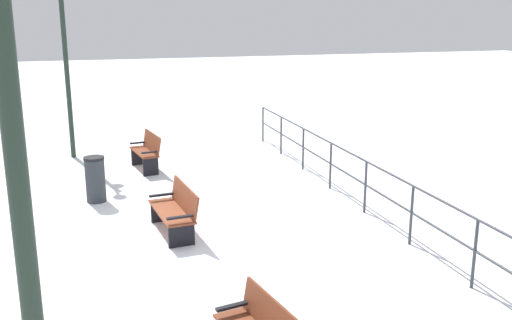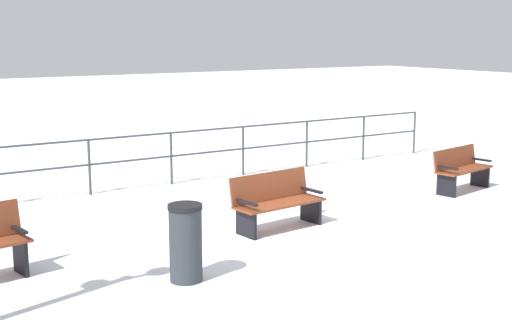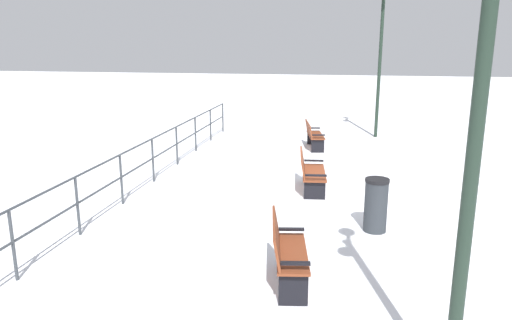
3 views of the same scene
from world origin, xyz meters
TOP-DOWN VIEW (x-y plane):
  - ground_plane at (0.00, 0.00)m, footprint 80.00×80.00m
  - bench_nearest at (0.06, -4.59)m, footprint 0.69×1.42m
  - bench_second at (0.05, -0.01)m, footprint 0.73×1.60m
  - lamppost_near at (1.90, -6.53)m, footprint 0.30×1.17m
  - lamppost_middle at (1.90, 6.91)m, footprint 0.30×1.18m
  - waterfront_railing at (-3.79, 0.00)m, footprint 0.05×13.89m
  - trash_bin at (1.41, -2.30)m, footprint 0.43×0.43m

SIDE VIEW (x-z plane):
  - ground_plane at x=0.00m, z-range 0.00..0.00m
  - bench_second at x=0.05m, z-range 0.01..0.89m
  - bench_nearest at x=0.06m, z-range 0.02..0.97m
  - trash_bin at x=1.41m, z-range 0.00..0.99m
  - waterfront_railing at x=-3.79m, z-range 0.18..1.27m
  - lamppost_near at x=1.90m, z-range 0.96..5.76m
  - lamppost_middle at x=1.90m, z-range 1.11..6.27m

